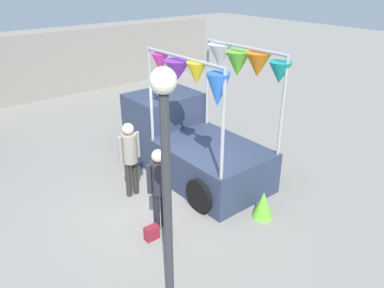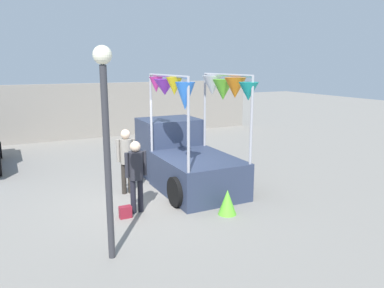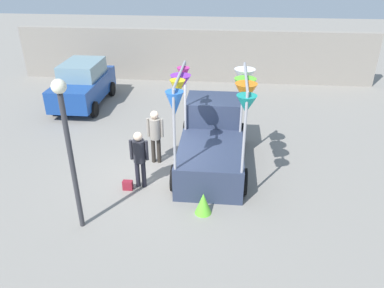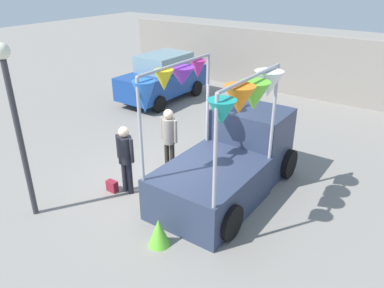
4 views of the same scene
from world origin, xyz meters
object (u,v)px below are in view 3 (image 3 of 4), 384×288
(person_customer, at_px, (139,154))
(street_lamp, at_px, (67,136))
(handbag, at_px, (128,185))
(person_vendor, at_px, (155,132))
(folded_kite_bundle_lime, at_px, (203,203))
(vendor_truck, at_px, (213,135))
(parked_car, at_px, (83,84))

(person_customer, xyz_separation_m, street_lamp, (-1.10, -1.85, 1.43))
(person_customer, distance_m, handbag, 1.00)
(person_vendor, distance_m, folded_kite_bundle_lime, 3.10)
(vendor_truck, relative_size, folded_kite_bundle_lime, 6.88)
(person_customer, xyz_separation_m, person_vendor, (0.19, 1.42, 0.03))
(person_customer, height_order, handbag, person_customer)
(person_vendor, bearing_deg, person_customer, -97.55)
(person_vendor, bearing_deg, parked_car, 130.69)
(vendor_truck, distance_m, person_customer, 2.56)
(handbag, relative_size, folded_kite_bundle_lime, 0.47)
(parked_car, height_order, street_lamp, street_lamp)
(vendor_truck, bearing_deg, person_vendor, -173.91)
(parked_car, bearing_deg, street_lamp, -70.92)
(parked_car, relative_size, person_vendor, 2.25)
(parked_car, distance_m, person_customer, 7.24)
(handbag, relative_size, street_lamp, 0.07)
(handbag, height_order, folded_kite_bundle_lime, folded_kite_bundle_lime)
(street_lamp, bearing_deg, person_customer, 59.40)
(parked_car, height_order, person_vendor, parked_car)
(person_vendor, relative_size, folded_kite_bundle_lime, 2.97)
(parked_car, xyz_separation_m, street_lamp, (2.76, -7.98, 1.54))
(person_customer, bearing_deg, parked_car, 122.18)
(street_lamp, bearing_deg, handbag, 65.72)
(street_lamp, bearing_deg, folded_kite_bundle_lime, 14.89)
(folded_kite_bundle_lime, bearing_deg, person_customer, 150.43)
(folded_kite_bundle_lime, bearing_deg, person_vendor, 124.14)
(vendor_truck, height_order, handbag, vendor_truck)
(handbag, bearing_deg, folded_kite_bundle_lime, -21.21)
(vendor_truck, xyz_separation_m, folded_kite_bundle_lime, (-0.11, -2.68, -0.65))
(folded_kite_bundle_lime, bearing_deg, street_lamp, -165.11)
(vendor_truck, distance_m, parked_car, 7.37)
(parked_car, relative_size, street_lamp, 1.05)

